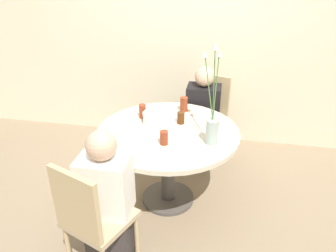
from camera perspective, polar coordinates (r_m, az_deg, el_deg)
name	(u,v)px	position (r m, az deg, el deg)	size (l,w,h in m)	color
ground_plane	(168,199)	(3.14, 0.00, -12.55)	(16.00, 16.00, 0.00)	#89755B
wall_back	(190,30)	(3.76, 3.82, 16.28)	(8.00, 0.05, 2.60)	beige
dining_table	(168,144)	(2.80, 0.00, -3.16)	(1.19, 1.19, 0.73)	beige
chair_near_front	(208,112)	(3.59, 7.04, 2.36)	(0.50, 0.50, 0.91)	tan
chair_far_back	(91,216)	(2.27, -13.33, -15.02)	(0.52, 0.52, 0.91)	tan
birthday_cake	(155,118)	(2.84, -2.26, 1.46)	(0.21, 0.21, 0.14)	white
flower_vase	(212,118)	(2.50, 7.71, 1.38)	(0.17, 0.26, 0.74)	#9EB2AD
side_plate	(159,109)	(3.12, -1.55, 3.02)	(0.19, 0.19, 0.01)	white
drink_glass_0	(164,138)	(2.51, -0.71, -2.06)	(0.06, 0.06, 0.11)	maroon
drink_glass_1	(184,104)	(3.06, 2.78, 3.82)	(0.07, 0.07, 0.14)	maroon
drink_glass_2	(181,118)	(2.83, 2.24, 1.43)	(0.06, 0.06, 0.10)	#51280F
drink_glass_3	(143,111)	(2.93, -4.46, 2.59)	(0.06, 0.06, 0.13)	maroon
person_guest	(203,119)	(3.46, 6.05, 1.23)	(0.34, 0.24, 1.07)	#383333
person_woman	(107,203)	(2.36, -10.52, -13.13)	(0.34, 0.24, 1.07)	#383333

